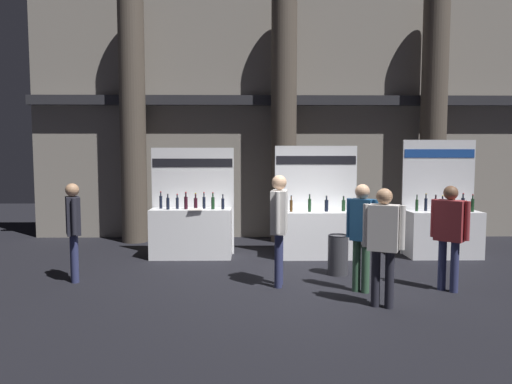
{
  "coord_description": "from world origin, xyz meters",
  "views": [
    {
      "loc": [
        -0.85,
        -7.49,
        2.11
      ],
      "look_at": [
        -0.72,
        0.83,
        1.45
      ],
      "focal_mm": 31.78,
      "sensor_mm": 36.0,
      "label": 1
    }
  ],
  "objects": [
    {
      "name": "visitor_4",
      "position": [
        0.89,
        -0.61,
        0.98
      ],
      "size": [
        0.43,
        0.35,
        1.68
      ],
      "rotation": [
        0.0,
        0.0,
        2.57
      ],
      "color": "#33563D",
      "rests_on": "ground_plane"
    },
    {
      "name": "exhibitor_booth_1",
      "position": [
        0.57,
        1.84,
        0.59
      ],
      "size": [
        1.75,
        0.66,
        2.33
      ],
      "color": "white",
      "rests_on": "ground_plane"
    },
    {
      "name": "exhibitor_booth_2",
      "position": [
        3.2,
        1.84,
        0.6
      ],
      "size": [
        1.54,
        0.66,
        2.46
      ],
      "color": "white",
      "rests_on": "ground_plane"
    },
    {
      "name": "hall_colonnade",
      "position": [
        0.0,
        4.15,
        3.14
      ],
      "size": [
        12.76,
        1.11,
        6.38
      ],
      "color": "gray",
      "rests_on": "ground_plane"
    },
    {
      "name": "ground_plane",
      "position": [
        0.0,
        0.0,
        0.0
      ],
      "size": [
        25.53,
        25.53,
        0.0
      ],
      "primitive_type": "plane",
      "color": "black"
    },
    {
      "name": "trash_bin",
      "position": [
        0.73,
        0.43,
        0.36
      ],
      "size": [
        0.36,
        0.36,
        0.72
      ],
      "color": "#38383D",
      "rests_on": "ground_plane"
    },
    {
      "name": "exhibitor_booth_0",
      "position": [
        -2.05,
        1.88,
        0.6
      ],
      "size": [
        1.75,
        0.71,
        2.29
      ],
      "color": "white",
      "rests_on": "ground_plane"
    },
    {
      "name": "visitor_2",
      "position": [
        2.26,
        -0.59,
        1.0
      ],
      "size": [
        0.48,
        0.46,
        1.66
      ],
      "rotation": [
        0.0,
        0.0,
        5.56
      ],
      "color": "navy",
      "rests_on": "ground_plane"
    },
    {
      "name": "visitor_1",
      "position": [
        1.01,
        -1.33,
        1.0
      ],
      "size": [
        0.53,
        0.4,
        1.67
      ],
      "rotation": [
        0.0,
        0.0,
        5.84
      ],
      "color": "#23232D",
      "rests_on": "ground_plane"
    },
    {
      "name": "visitor_3",
      "position": [
        -0.37,
        -0.27,
        1.1
      ],
      "size": [
        0.31,
        0.61,
        1.81
      ],
      "rotation": [
        0.0,
        0.0,
        4.55
      ],
      "color": "navy",
      "rests_on": "ground_plane"
    },
    {
      "name": "visitor_0",
      "position": [
        -3.8,
        0.05,
        0.98
      ],
      "size": [
        0.36,
        0.52,
        1.66
      ],
      "rotation": [
        0.0,
        0.0,
        5.15
      ],
      "color": "navy",
      "rests_on": "ground_plane"
    }
  ]
}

